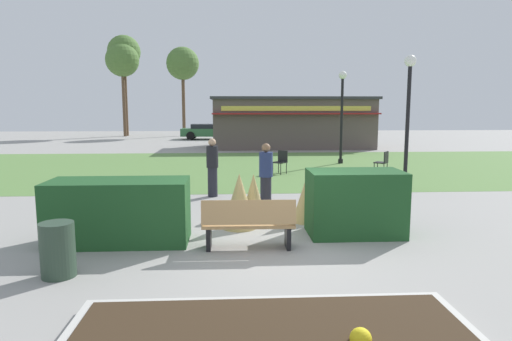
% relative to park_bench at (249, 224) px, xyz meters
% --- Properties ---
extents(ground_plane, '(80.00, 80.00, 0.00)m').
position_rel_park_bench_xyz_m(ground_plane, '(0.52, -0.10, -0.48)').
color(ground_plane, '#999691').
extents(lawn_patch, '(36.00, 12.00, 0.01)m').
position_rel_park_bench_xyz_m(lawn_patch, '(0.52, 11.28, -0.48)').
color(lawn_patch, '#5B8442').
rests_on(lawn_patch, ground_plane).
extents(park_bench, '(1.71, 0.55, 0.95)m').
position_rel_park_bench_xyz_m(park_bench, '(0.00, 0.00, 0.00)').
color(park_bench, tan).
rests_on(park_bench, ground_plane).
extents(hedge_left, '(2.63, 1.10, 1.22)m').
position_rel_park_bench_xyz_m(hedge_left, '(-2.46, 0.54, 0.13)').
color(hedge_left, '#1E4C23').
rests_on(hedge_left, ground_plane).
extents(hedge_right, '(1.89, 1.10, 1.32)m').
position_rel_park_bench_xyz_m(hedge_right, '(2.20, 0.85, 0.18)').
color(hedge_right, '#1E4C23').
rests_on(hedge_right, ground_plane).
extents(ornamental_grass_behind_left, '(0.64, 0.64, 1.13)m').
position_rel_park_bench_xyz_m(ornamental_grass_behind_left, '(0.18, 1.86, 0.08)').
color(ornamental_grass_behind_left, tan).
rests_on(ornamental_grass_behind_left, ground_plane).
extents(ornamental_grass_behind_right, '(0.77, 0.77, 1.24)m').
position_rel_park_bench_xyz_m(ornamental_grass_behind_right, '(1.46, 1.96, 0.14)').
color(ornamental_grass_behind_right, tan).
rests_on(ornamental_grass_behind_right, ground_plane).
extents(ornamental_grass_behind_center, '(0.75, 0.75, 1.19)m').
position_rel_park_bench_xyz_m(ornamental_grass_behind_center, '(-0.14, 1.48, 0.12)').
color(ornamental_grass_behind_center, tan).
rests_on(ornamental_grass_behind_center, ground_plane).
extents(lamppost_mid, '(0.36, 0.36, 4.16)m').
position_rel_park_bench_xyz_m(lamppost_mid, '(5.18, 5.85, 2.14)').
color(lamppost_mid, black).
rests_on(lamppost_mid, ground_plane).
extents(lamppost_far, '(0.36, 0.36, 4.16)m').
position_rel_park_bench_xyz_m(lamppost_far, '(4.70, 12.37, 2.14)').
color(lamppost_far, black).
rests_on(lamppost_far, ground_plane).
extents(trash_bin, '(0.52, 0.52, 0.85)m').
position_rel_park_bench_xyz_m(trash_bin, '(-2.98, -1.19, -0.05)').
color(trash_bin, '#2D4233').
rests_on(trash_bin, ground_plane).
extents(food_kiosk, '(10.06, 5.00, 3.16)m').
position_rel_park_bench_xyz_m(food_kiosk, '(3.53, 20.74, 1.11)').
color(food_kiosk, '#594C47').
rests_on(food_kiosk, ground_plane).
extents(cafe_chair_west, '(0.62, 0.62, 0.89)m').
position_rel_park_bench_xyz_m(cafe_chair_west, '(5.52, 8.93, 0.05)').
color(cafe_chair_west, black).
rests_on(cafe_chair_west, ground_plane).
extents(cafe_chair_east, '(0.62, 0.62, 0.89)m').
position_rel_park_bench_xyz_m(cafe_chair_east, '(1.62, 9.33, 0.05)').
color(cafe_chair_east, black).
rests_on(cafe_chair_east, ground_plane).
extents(person_strolling, '(0.34, 0.34, 1.69)m').
position_rel_park_bench_xyz_m(person_strolling, '(-0.85, 4.97, 0.38)').
color(person_strolling, '#23232D').
rests_on(person_strolling, ground_plane).
extents(person_standing, '(0.34, 0.34, 1.69)m').
position_rel_park_bench_xyz_m(person_standing, '(0.56, 3.17, 0.38)').
color(person_standing, '#23232D').
rests_on(person_standing, ground_plane).
extents(parked_car_west_slot, '(4.28, 2.22, 1.20)m').
position_rel_park_bench_xyz_m(parked_car_west_slot, '(-2.10, 27.99, 0.16)').
color(parked_car_west_slot, '#2D6638').
rests_on(parked_car_west_slot, ground_plane).
extents(parked_car_center_slot, '(4.26, 2.16, 1.20)m').
position_rel_park_bench_xyz_m(parked_car_center_slot, '(2.77, 27.98, 0.16)').
color(parked_car_center_slot, maroon).
rests_on(parked_car_center_slot, ground_plane).
extents(tree_left_bg, '(2.80, 2.80, 7.61)m').
position_rel_park_bench_xyz_m(tree_left_bg, '(-4.40, 32.14, 5.67)').
color(tree_left_bg, brown).
rests_on(tree_left_bg, ground_plane).
extents(tree_right_bg, '(2.80, 2.80, 8.60)m').
position_rel_park_bench_xyz_m(tree_right_bg, '(-9.42, 32.52, 6.63)').
color(tree_right_bg, brown).
rests_on(tree_right_bg, ground_plane).
extents(tree_center_bg, '(2.80, 2.80, 7.84)m').
position_rel_park_bench_xyz_m(tree_center_bg, '(-9.42, 31.78, 5.89)').
color(tree_center_bg, brown).
rests_on(tree_center_bg, ground_plane).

